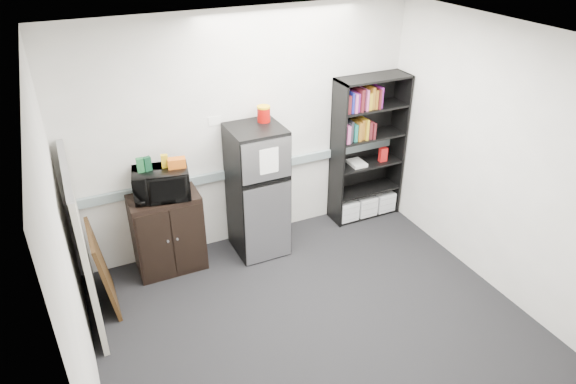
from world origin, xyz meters
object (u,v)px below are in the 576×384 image
at_px(cubicle_partition, 83,245).
at_px(bookshelf, 367,151).
at_px(refrigerator, 258,191).
at_px(microwave, 161,183).
at_px(cabinet, 168,232).

bearing_deg(cubicle_partition, bookshelf, 8.06).
height_order(bookshelf, refrigerator, bookshelf).
xyz_separation_m(microwave, refrigerator, (1.04, -0.06, -0.30)).
xyz_separation_m(cubicle_partition, microwave, (0.86, 0.40, 0.26)).
relative_size(cabinet, refrigerator, 0.60).
bearing_deg(refrigerator, cubicle_partition, -170.35).
bearing_deg(microwave, cabinet, 100.04).
distance_m(cabinet, microwave, 0.61).
height_order(cabinet, microwave, microwave).
bearing_deg(cabinet, cubicle_partition, -153.88).
bearing_deg(refrigerator, microwave, 175.92).
relative_size(bookshelf, cabinet, 2.03).
relative_size(cubicle_partition, microwave, 2.87).
height_order(bookshelf, cubicle_partition, bookshelf).
bearing_deg(cubicle_partition, cabinet, 26.12).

